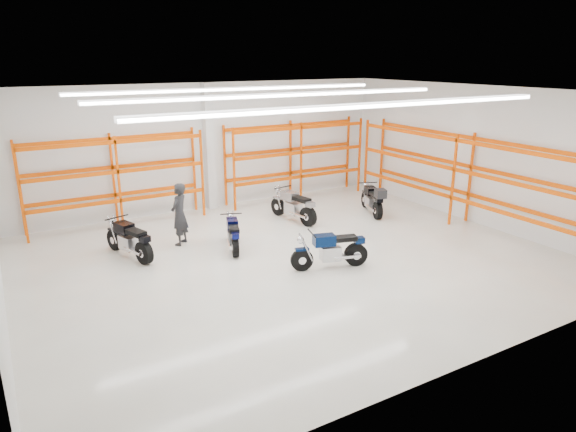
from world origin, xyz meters
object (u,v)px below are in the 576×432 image
motorcycle_back_c (295,207)px  structural_column (209,147)px  motorcycle_back_b (233,235)px  standing_man (179,214)px  motorcycle_main (333,251)px  motorcycle_back_d (373,200)px  motorcycle_back_a (130,241)px

motorcycle_back_c → structural_column: size_ratio=0.49×
motorcycle_back_b → motorcycle_back_c: 3.22m
motorcycle_back_c → standing_man: bearing=-177.1°
motorcycle_back_c → structural_column: 3.85m
standing_man → motorcycle_back_b: bearing=90.0°
motorcycle_main → motorcycle_back_b: bearing=123.5°
motorcycle_back_c → motorcycle_back_b: bearing=-154.3°
motorcycle_back_c → structural_column: bearing=121.7°
standing_man → structural_column: size_ratio=0.41×
motorcycle_back_b → structural_column: size_ratio=0.41×
motorcycle_back_c → motorcycle_main: bearing=-106.8°
motorcycle_back_d → motorcycle_back_c: bearing=165.5°
motorcycle_back_a → motorcycle_back_b: 2.85m
motorcycle_back_a → structural_column: size_ratio=0.47×
motorcycle_back_a → structural_column: 5.46m
motorcycle_main → motorcycle_back_c: bearing=73.2°
structural_column → motorcycle_back_b: bearing=-104.2°
motorcycle_main → motorcycle_back_c: 4.14m
structural_column → motorcycle_back_a: bearing=-137.6°
motorcycle_back_b → motorcycle_main: bearing=-56.5°
motorcycle_main → motorcycle_back_a: (-4.43, 3.40, 0.01)m
motorcycle_main → motorcycle_back_a: bearing=142.5°
motorcycle_back_a → motorcycle_back_d: bearing=-1.1°
motorcycle_back_b → structural_column: 4.81m
motorcycle_back_d → motorcycle_back_b: bearing=-173.3°
motorcycle_main → standing_man: (-2.87, 3.75, 0.45)m
motorcycle_back_a → structural_column: structural_column is taller
motorcycle_back_d → standing_man: standing_man is taller
motorcycle_back_b → standing_man: (-1.17, 1.18, 0.49)m
motorcycle_back_c → motorcycle_back_d: size_ratio=1.06×
motorcycle_back_b → motorcycle_back_c: bearing=25.7°
motorcycle_back_d → structural_column: size_ratio=0.46×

